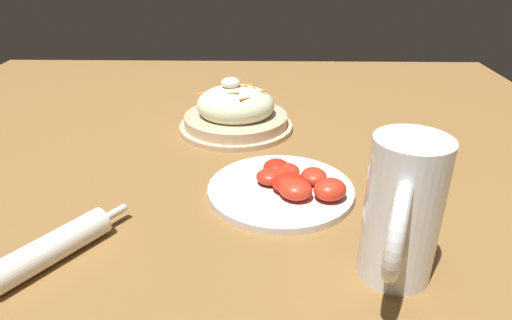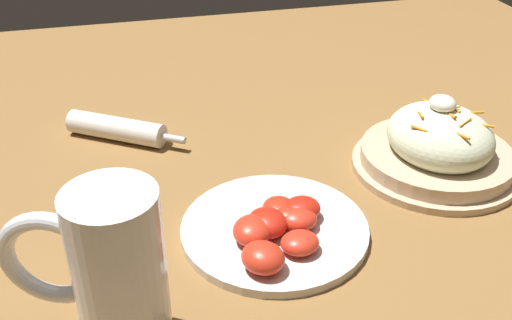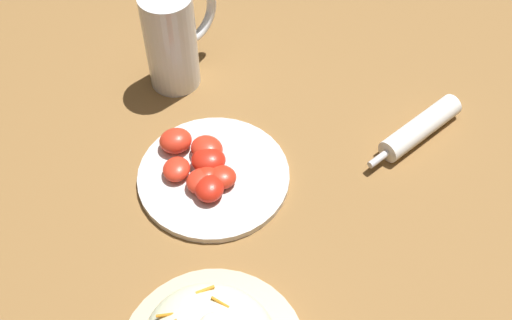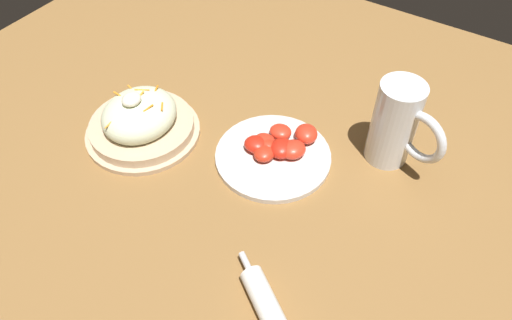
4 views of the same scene
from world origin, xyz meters
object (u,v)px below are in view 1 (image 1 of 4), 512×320
Objects in this scene: beer_mug at (401,218)px; tomato_plate at (286,186)px; napkin_roll at (52,248)px; salad_plate at (236,113)px.

tomato_plate is at bearing 122.38° from beer_mug.
napkin_roll is 0.32m from tomato_plate.
beer_mug reaches higher than salad_plate.
salad_plate is 0.45m from napkin_roll.
napkin_roll is at bearing -114.84° from salad_plate.
salad_plate is 0.27m from tomato_plate.
beer_mug is 0.76× the size of tomato_plate.
napkin_roll is at bearing -150.08° from tomato_plate.
tomato_plate is (0.28, 0.16, -0.00)m from napkin_roll.
salad_plate is 0.47m from beer_mug.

